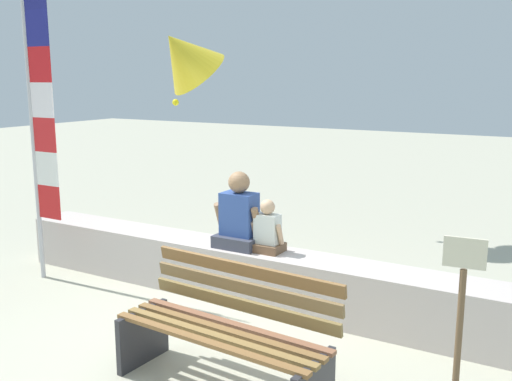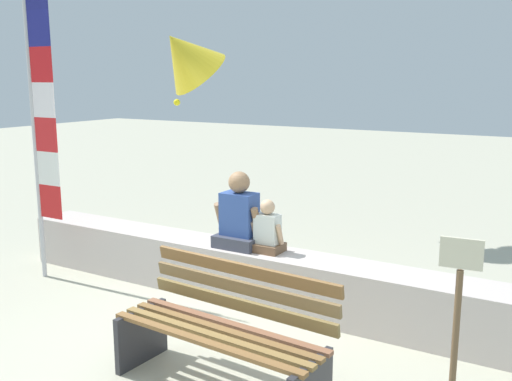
{
  "view_description": "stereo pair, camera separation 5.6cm",
  "coord_description": "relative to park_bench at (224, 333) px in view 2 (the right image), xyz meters",
  "views": [
    {
      "loc": [
        2.72,
        -3.7,
        2.25
      ],
      "look_at": [
        -0.03,
        1.1,
        1.15
      ],
      "focal_mm": 40.38,
      "sensor_mm": 36.0,
      "label": 1
    },
    {
      "loc": [
        2.77,
        -3.67,
        2.25
      ],
      "look_at": [
        -0.03,
        1.1,
        1.15
      ],
      "focal_mm": 40.38,
      "sensor_mm": 36.0,
      "label": 2
    }
  ],
  "objects": [
    {
      "name": "flag_banner",
      "position": [
        -2.98,
        0.94,
        1.45
      ],
      "size": [
        0.37,
        0.05,
        3.3
      ],
      "color": "#B7B7BC",
      "rests_on": "ground"
    },
    {
      "name": "sign_post",
      "position": [
        1.59,
        0.06,
        0.38
      ],
      "size": [
        0.24,
        0.04,
        1.35
      ],
      "color": "brown",
      "rests_on": "ground"
    },
    {
      "name": "park_bench",
      "position": [
        0.0,
        0.0,
        0.0
      ],
      "size": [
        1.68,
        0.72,
        0.88
      ],
      "color": "brown",
      "rests_on": "ground"
    },
    {
      "name": "seawall_ledge",
      "position": [
        -0.59,
        1.52,
        -0.14
      ],
      "size": [
        5.95,
        0.5,
        0.55
      ],
      "primitive_type": "cube",
      "color": "beige",
      "rests_on": "ground"
    },
    {
      "name": "person_child",
      "position": [
        -0.49,
        1.52,
        0.34
      ],
      "size": [
        0.34,
        0.25,
        0.52
      ],
      "color": "brown",
      "rests_on": "seawall_ledge"
    },
    {
      "name": "kite_yellow",
      "position": [
        -1.92,
        2.14,
        2.06
      ],
      "size": [
        1.09,
        1.16,
        1.03
      ],
      "color": "yellow"
    },
    {
      "name": "ground_plane",
      "position": [
        -0.59,
        0.42,
        -0.42
      ],
      "size": [
        40.0,
        40.0,
        0.0
      ],
      "primitive_type": "plane",
      "color": "#B4B19A"
    },
    {
      "name": "person_adult",
      "position": [
        -0.82,
        1.52,
        0.43
      ],
      "size": [
        0.51,
        0.37,
        0.77
      ],
      "color": "#3B3F4E",
      "rests_on": "seawall_ledge"
    }
  ]
}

